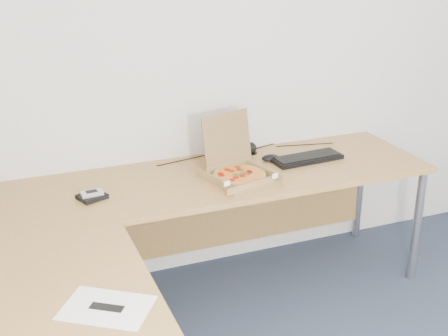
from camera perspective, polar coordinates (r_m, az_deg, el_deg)
name	(u,v)px	position (r m, az deg, el deg)	size (l,w,h in m)	color
desk	(174,226)	(2.87, -4.69, -5.35)	(2.50, 2.20, 0.73)	#AE7D40
pizza_box	(238,172)	(3.29, 1.32, -0.34)	(0.31, 0.36, 0.32)	olive
drinking_glass	(239,153)	(3.51, 1.38, 1.44)	(0.06, 0.06, 0.11)	silver
keyboard	(307,158)	(3.58, 7.72, 0.90)	(0.41, 0.15, 0.03)	black
mouse	(270,158)	(3.54, 4.31, 0.95)	(0.10, 0.07, 0.04)	black
wallet	(92,197)	(3.12, -12.14, -2.61)	(0.13, 0.11, 0.02)	black
phone	(92,193)	(3.11, -12.17, -2.31)	(0.11, 0.06, 0.02)	#B2B5BA
paper_sheet	(107,308)	(2.28, -10.83, -12.59)	(0.31, 0.22, 0.00)	white
dome_speaker	(250,147)	(3.65, 2.44, 1.93)	(0.09, 0.09, 0.07)	black
cable_bundle	(243,152)	(3.67, 1.76, 1.47)	(0.54, 0.04, 0.01)	black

